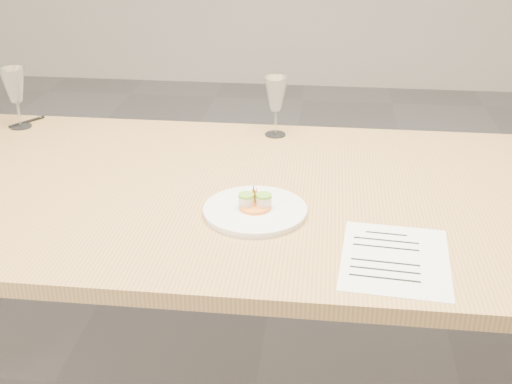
# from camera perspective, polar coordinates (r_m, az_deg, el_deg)

# --- Properties ---
(dining_table) EXTENTS (2.40, 1.00, 0.75)m
(dining_table) POSITION_cam_1_polar(r_m,az_deg,el_deg) (1.75, -0.23, -1.69)
(dining_table) COLOR tan
(dining_table) RESTS_ON ground
(dinner_plate) EXTENTS (0.26, 0.26, 0.07)m
(dinner_plate) POSITION_cam_1_polar(r_m,az_deg,el_deg) (1.59, -0.07, -1.57)
(dinner_plate) COLOR white
(dinner_plate) RESTS_ON dining_table
(recipe_sheet) EXTENTS (0.26, 0.31, 0.00)m
(recipe_sheet) POSITION_cam_1_polar(r_m,az_deg,el_deg) (1.44, 12.25, -5.79)
(recipe_sheet) COLOR white
(recipe_sheet) RESTS_ON dining_table
(ballpoint_pen) EXTENTS (0.08, 0.12, 0.01)m
(ballpoint_pen) POSITION_cam_1_polar(r_m,az_deg,el_deg) (2.33, -19.69, 5.91)
(ballpoint_pen) COLOR black
(ballpoint_pen) RESTS_ON dining_table
(wine_glass_0) EXTENTS (0.08, 0.08, 0.20)m
(wine_glass_0) POSITION_cam_1_polar(r_m,az_deg,el_deg) (2.25, -20.69, 8.77)
(wine_glass_0) COLOR white
(wine_glass_0) RESTS_ON dining_table
(wine_glass_1) EXTENTS (0.08, 0.08, 0.19)m
(wine_glass_1) POSITION_cam_1_polar(r_m,az_deg,el_deg) (2.04, 1.78, 8.60)
(wine_glass_1) COLOR white
(wine_glass_1) RESTS_ON dining_table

